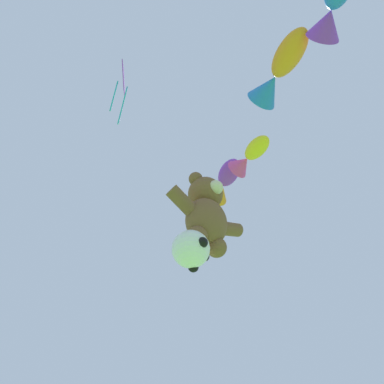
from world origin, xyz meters
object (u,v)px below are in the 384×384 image
at_px(fish_kite_violet, 224,182).
at_px(diamond_kite, 123,82).
at_px(fish_kite_tangerine, 278,72).
at_px(fish_kite_cobalt, 333,4).
at_px(soccer_ball_kite, 191,249).
at_px(fish_kite_goldfin, 249,156).
at_px(teddy_bear_kite, 206,213).

distance_m(fish_kite_violet, diamond_kite, 4.99).
height_order(fish_kite_tangerine, fish_kite_cobalt, fish_kite_tangerine).
xyz_separation_m(soccer_ball_kite, diamond_kite, (-1.92, 0.55, 4.99)).
relative_size(fish_kite_violet, diamond_kite, 0.76).
xyz_separation_m(fish_kite_violet, diamond_kite, (-4.82, -1.18, -0.53)).
relative_size(soccer_ball_kite, fish_kite_goldfin, 0.53).
bearing_deg(diamond_kite, fish_kite_goldfin, -5.60).
relative_size(fish_kite_goldfin, diamond_kite, 0.61).
height_order(fish_kite_violet, fish_kite_cobalt, fish_kite_violet).
xyz_separation_m(soccer_ball_kite, fish_kite_tangerine, (1.32, -2.16, 5.64)).
bearing_deg(fish_kite_tangerine, diamond_kite, 140.13).
bearing_deg(fish_kite_cobalt, soccer_ball_kite, 100.78).
bearing_deg(diamond_kite, soccer_ball_kite, -15.95).
bearing_deg(fish_kite_tangerine, fish_kite_violet, 67.84).
height_order(teddy_bear_kite, fish_kite_goldfin, fish_kite_goldfin).
relative_size(fish_kite_goldfin, fish_kite_tangerine, 0.64).
bearing_deg(fish_kite_goldfin, diamond_kite, 174.40).
height_order(fish_kite_violet, diamond_kite, fish_kite_violet).
relative_size(teddy_bear_kite, fish_kite_cobalt, 1.05).
xyz_separation_m(teddy_bear_kite, fish_kite_goldfin, (1.96, 0.09, 3.70)).
bearing_deg(fish_kite_violet, diamond_kite, -166.23).
xyz_separation_m(fish_kite_goldfin, fish_kite_cobalt, (-1.60, -4.40, 0.28)).
height_order(teddy_bear_kite, diamond_kite, diamond_kite).
distance_m(soccer_ball_kite, fish_kite_cobalt, 6.83).
distance_m(fish_kite_violet, fish_kite_tangerine, 4.20).
bearing_deg(soccer_ball_kite, fish_kite_violet, 30.79).
xyz_separation_m(teddy_bear_kite, soccer_ball_kite, (-0.46, -0.03, -1.29)).
xyz_separation_m(fish_kite_goldfin, diamond_kite, (-4.33, 0.42, 0.01)).
relative_size(fish_kite_tangerine, fish_kite_cobalt, 1.20).
relative_size(soccer_ball_kite, diamond_kite, 0.32).
height_order(fish_kite_violet, fish_kite_tangerine, fish_kite_tangerine).
relative_size(fish_kite_violet, fish_kite_goldfin, 1.24).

